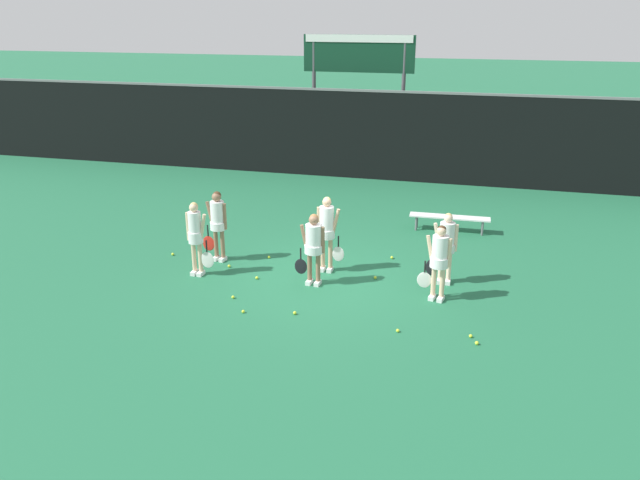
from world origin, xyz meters
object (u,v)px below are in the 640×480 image
at_px(player_2, 439,257).
at_px(player_3, 218,220).
at_px(scoreboard, 358,65).
at_px(bench_courtside, 450,218).
at_px(tennis_ball_4, 233,297).
at_px(tennis_ball_6, 375,278).
at_px(tennis_ball_2, 295,313).
at_px(player_5, 446,243).
at_px(player_0, 196,233).
at_px(tennis_ball_10, 257,278).
at_px(player_1, 313,243).
at_px(tennis_ball_9, 392,257).
at_px(tennis_ball_5, 173,254).
at_px(tennis_ball_1, 229,266).
at_px(tennis_ball_3, 243,311).
at_px(tennis_ball_11, 471,336).
at_px(tennis_ball_0, 269,257).
at_px(player_4, 327,228).
at_px(tennis_ball_8, 398,331).
at_px(tennis_ball_7, 477,343).

bearing_deg(player_2, player_3, -177.89).
distance_m(scoreboard, bench_courtside, 8.01).
bearing_deg(tennis_ball_4, scoreboard, 88.59).
bearing_deg(tennis_ball_6, tennis_ball_2, -120.35).
relative_size(scoreboard, player_5, 3.02).
distance_m(player_0, tennis_ball_10, 1.69).
xyz_separation_m(player_1, player_3, (-2.57, 0.78, 0.06)).
bearing_deg(tennis_ball_9, tennis_ball_5, -167.73).
bearing_deg(player_1, player_2, 1.99).
bearing_deg(player_1, player_3, 167.48).
xyz_separation_m(tennis_ball_1, tennis_ball_5, (-1.64, 0.36, 0.00)).
height_order(player_5, tennis_ball_6, player_5).
height_order(tennis_ball_3, tennis_ball_11, tennis_ball_11).
bearing_deg(tennis_ball_6, player_0, -169.09).
relative_size(player_5, tennis_ball_3, 25.15).
xyz_separation_m(tennis_ball_3, tennis_ball_6, (2.28, 2.34, 0.00)).
height_order(scoreboard, tennis_ball_0, scoreboard).
bearing_deg(player_2, tennis_ball_0, 174.42).
bearing_deg(player_4, tennis_ball_3, -111.62).
xyz_separation_m(tennis_ball_0, tennis_ball_11, (4.91, -2.79, 0.00)).
bearing_deg(tennis_ball_0, player_2, -17.31).
relative_size(player_5, tennis_ball_5, 23.77).
relative_size(tennis_ball_9, tennis_ball_10, 1.04).
bearing_deg(player_4, scoreboard, 99.35).
bearing_deg(tennis_ball_1, player_4, 9.83).
xyz_separation_m(player_2, tennis_ball_8, (-0.59, -1.62, -0.93)).
height_order(tennis_ball_6, tennis_ball_9, tennis_ball_9).
bearing_deg(tennis_ball_11, tennis_ball_5, 162.01).
bearing_deg(tennis_ball_4, tennis_ball_3, -51.72).
bearing_deg(player_0, player_3, 84.01).
bearing_deg(player_5, tennis_ball_2, -140.51).
xyz_separation_m(player_1, tennis_ball_8, (2.12, -1.74, -0.93)).
xyz_separation_m(tennis_ball_6, tennis_ball_9, (0.18, 1.30, 0.00)).
relative_size(tennis_ball_5, tennis_ball_6, 1.04).
bearing_deg(tennis_ball_7, tennis_ball_9, 119.30).
xyz_separation_m(player_0, tennis_ball_4, (1.25, -1.00, -0.97)).
height_order(scoreboard, player_5, scoreboard).
relative_size(scoreboard, bench_courtside, 2.26).
height_order(tennis_ball_2, tennis_ball_4, tennis_ball_2).
bearing_deg(player_4, tennis_ball_7, -35.43).
height_order(bench_courtside, tennis_ball_2, bench_courtside).
bearing_deg(tennis_ball_3, tennis_ball_8, -0.19).
height_order(bench_courtside, tennis_ball_6, bench_courtside).
bearing_deg(tennis_ball_2, tennis_ball_6, 59.65).
xyz_separation_m(tennis_ball_3, tennis_ball_5, (-2.83, 2.49, 0.00)).
relative_size(player_3, tennis_ball_3, 26.76).
distance_m(tennis_ball_3, tennis_ball_7, 4.57).
bearing_deg(tennis_ball_2, scoreboard, 95.66).
height_order(player_0, tennis_ball_5, player_0).
xyz_separation_m(player_5, tennis_ball_0, (-4.24, 0.39, -0.92)).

